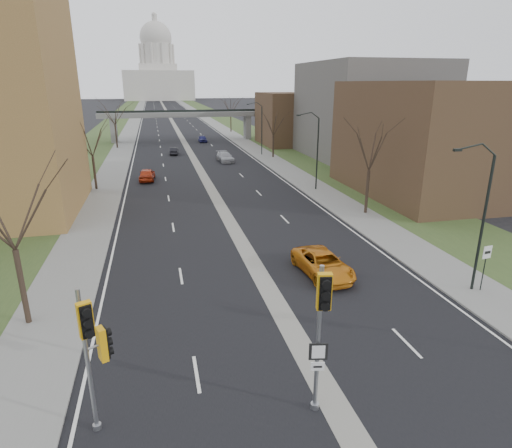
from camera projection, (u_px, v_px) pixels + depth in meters
name	position (u px, v px, depth m)	size (l,w,h in m)	color
ground	(324.00, 387.00, 17.47)	(700.00, 700.00, 0.00)	black
road_surface	(170.00, 117.00, 156.09)	(20.00, 600.00, 0.01)	black
median_strip	(170.00, 117.00, 156.09)	(1.20, 600.00, 0.02)	gray
sidewalk_right	(202.00, 116.00, 158.68)	(4.00, 600.00, 0.12)	gray
sidewalk_left	(136.00, 117.00, 153.46)	(4.00, 600.00, 0.12)	gray
grass_verge_right	(219.00, 116.00, 159.99)	(8.00, 600.00, 0.10)	#2B3F1D
grass_verge_left	(118.00, 118.00, 152.16)	(8.00, 600.00, 0.10)	#2B3F1D
commercial_block_near	(436.00, 139.00, 46.68)	(16.00, 20.00, 12.00)	#513925
commercial_block_mid	(368.00, 111.00, 69.26)	(18.00, 22.00, 15.00)	#615E59
commercial_block_far	(297.00, 119.00, 85.37)	(14.00, 14.00, 10.00)	#513925
pedestrian_bridge	(182.00, 118.00, 89.88)	(34.00, 3.00, 6.45)	slate
capitol	(158.00, 73.00, 307.36)	(48.00, 42.00, 55.75)	#B9B3A9
streetlight_near	(478.00, 177.00, 23.22)	(2.61, 0.20, 8.70)	black
streetlight_mid	(312.00, 129.00, 47.25)	(2.61, 0.20, 8.70)	black
streetlight_far	(257.00, 114.00, 71.28)	(2.61, 0.20, 8.70)	black
tree_left_a	(6.00, 200.00, 19.95)	(7.20, 7.20, 9.40)	#382B21
tree_left_b	(90.00, 135.00, 47.80)	(6.75, 6.75, 8.81)	#382B21
tree_left_c	(114.00, 110.00, 78.97)	(7.65, 7.65, 9.99)	#382B21
tree_right_a	(371.00, 143.00, 38.54)	(7.20, 7.20, 9.40)	#382B21
tree_right_b	(273.00, 122.00, 69.30)	(6.30, 6.30, 8.22)	#382B21
tree_right_c	(231.00, 103.00, 105.88)	(7.65, 7.65, 9.99)	#382B21
signal_pole_left	(93.00, 342.00, 14.17)	(0.93, 1.29, 5.58)	gray
signal_pole_median	(321.00, 317.00, 14.71)	(0.73, 0.99, 5.94)	gray
speed_limit_sign	(486.00, 260.00, 24.80)	(0.60, 0.11, 2.81)	black
car_left_near	(147.00, 174.00, 54.15)	(1.86, 4.62, 1.57)	#BD3615
car_left_far	(174.00, 151.00, 73.92)	(1.29, 3.71, 1.22)	black
car_right_near	(323.00, 264.00, 27.48)	(2.51, 5.45, 1.51)	orange
car_right_mid	(225.00, 157.00, 67.20)	(2.08, 5.12, 1.49)	#97999E
car_right_far	(203.00, 139.00, 89.55)	(1.61, 4.00, 1.36)	navy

